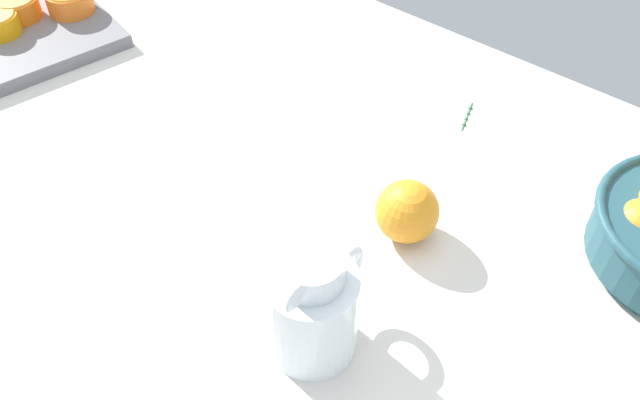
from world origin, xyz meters
TOP-DOWN VIEW (x-y plane):
  - ground_plane at (0.00, 0.00)cm, footprint 149.52×101.04cm
  - juice_pitcher at (12.44, -12.38)cm, footprint 9.69×14.51cm
  - cutting_board at (-66.91, 4.47)cm, footprint 38.92×31.67cm
  - orange_half_0 at (-61.31, 10.96)cm, footprint 7.85×7.85cm
  - orange_half_2 at (-66.53, 3.97)cm, footprint 7.53×7.53cm
  - loose_orange_1 at (11.31, 7.10)cm, footprint 7.93×7.93cm
  - herb_sprig_0 at (5.78, 32.12)cm, footprint 2.36×6.71cm

SIDE VIEW (x-z plane):
  - ground_plane at x=0.00cm, z-range -3.00..0.00cm
  - herb_sprig_0 at x=5.78cm, z-range -0.10..0.60cm
  - cutting_board at x=-66.91cm, z-range 0.00..2.35cm
  - loose_orange_1 at x=11.31cm, z-range 0.00..7.93cm
  - orange_half_2 at x=-66.53cm, z-range 2.32..6.08cm
  - orange_half_0 at x=-61.31cm, z-range 2.32..6.31cm
  - juice_pitcher at x=12.44cm, z-range -2.13..13.76cm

